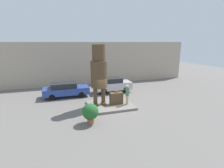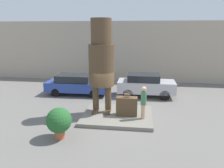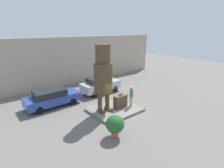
% 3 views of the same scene
% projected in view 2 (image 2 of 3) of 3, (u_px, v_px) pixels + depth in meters
% --- Properties ---
extents(ground_plane, '(60.00, 60.00, 0.00)m').
position_uv_depth(ground_plane, '(118.00, 117.00, 12.06)').
color(ground_plane, slate).
extents(pedestal, '(3.77, 3.18, 0.19)m').
position_uv_depth(pedestal, '(118.00, 116.00, 12.03)').
color(pedestal, slate).
rests_on(pedestal, ground_plane).
extents(building_backdrop, '(28.00, 0.60, 5.46)m').
position_uv_depth(building_backdrop, '(128.00, 52.00, 20.11)').
color(building_backdrop, tan).
rests_on(building_backdrop, ground_plane).
extents(statue_figure, '(1.38, 1.38, 5.09)m').
position_uv_depth(statue_figure, '(101.00, 59.00, 11.64)').
color(statue_figure, '#4C3823').
rests_on(statue_figure, pedestal).
extents(giant_suitcase, '(1.12, 0.48, 1.22)m').
position_uv_depth(giant_suitcase, '(127.00, 106.00, 11.72)').
color(giant_suitcase, '#4C3823').
rests_on(giant_suitcase, pedestal).
extents(tourist, '(0.29, 0.29, 1.72)m').
position_uv_depth(tourist, '(144.00, 101.00, 11.17)').
color(tourist, tan).
rests_on(tourist, pedestal).
extents(parked_car_blue, '(4.52, 1.77, 1.49)m').
position_uv_depth(parked_car_blue, '(77.00, 84.00, 16.18)').
color(parked_car_blue, '#284293').
rests_on(parked_car_blue, ground_plane).
extents(parked_car_silver, '(4.03, 1.71, 1.63)m').
position_uv_depth(parked_car_silver, '(146.00, 85.00, 15.62)').
color(parked_car_silver, '#B7B7BC').
rests_on(parked_car_silver, ground_plane).
extents(planter_pot, '(1.12, 1.12, 1.41)m').
position_uv_depth(planter_pot, '(59.00, 121.00, 9.54)').
color(planter_pot, '#AD5638').
rests_on(planter_pot, ground_plane).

